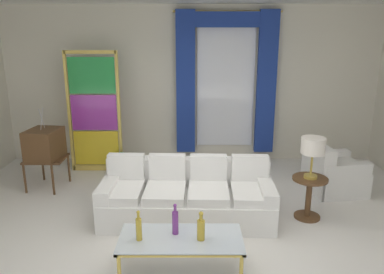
% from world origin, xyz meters
% --- Properties ---
extents(ground_plane, '(16.00, 16.00, 0.00)m').
position_xyz_m(ground_plane, '(0.00, 0.00, 0.00)').
color(ground_plane, white).
extents(wall_rear, '(8.00, 0.12, 3.00)m').
position_xyz_m(wall_rear, '(0.00, 3.06, 1.50)').
color(wall_rear, silver).
rests_on(wall_rear, ground).
extents(curtained_window, '(2.00, 0.17, 2.70)m').
position_xyz_m(curtained_window, '(0.65, 2.89, 1.74)').
color(curtained_window, white).
rests_on(curtained_window, ground).
extents(couch_white_long, '(2.37, 0.99, 0.86)m').
position_xyz_m(couch_white_long, '(-0.07, 0.48, 0.31)').
color(couch_white_long, white).
rests_on(couch_white_long, ground).
extents(coffee_table, '(1.32, 0.61, 0.41)m').
position_xyz_m(coffee_table, '(-0.12, -0.78, 0.37)').
color(coffee_table, silver).
rests_on(coffee_table, ground).
extents(bottle_blue_decanter, '(0.06, 0.06, 0.34)m').
position_xyz_m(bottle_blue_decanter, '(-0.56, -0.82, 0.55)').
color(bottle_blue_decanter, gold).
rests_on(bottle_blue_decanter, coffee_table).
extents(bottle_crystal_tall, '(0.07, 0.07, 0.35)m').
position_xyz_m(bottle_crystal_tall, '(-0.18, -0.69, 0.55)').
color(bottle_crystal_tall, '#753384').
rests_on(bottle_crystal_tall, coffee_table).
extents(bottle_amber_squat, '(0.08, 0.08, 0.32)m').
position_xyz_m(bottle_amber_squat, '(0.09, -0.82, 0.54)').
color(bottle_amber_squat, gold).
rests_on(bottle_amber_squat, coffee_table).
extents(vintage_tv, '(0.62, 0.66, 1.35)m').
position_xyz_m(vintage_tv, '(-2.40, 1.54, 0.73)').
color(vintage_tv, brown).
rests_on(vintage_tv, ground).
extents(armchair_white, '(0.92, 0.91, 0.80)m').
position_xyz_m(armchair_white, '(2.26, 1.39, 0.29)').
color(armchair_white, white).
rests_on(armchair_white, ground).
extents(stained_glass_divider, '(0.95, 0.05, 2.20)m').
position_xyz_m(stained_glass_divider, '(-1.76, 2.34, 1.06)').
color(stained_glass_divider, gold).
rests_on(stained_glass_divider, ground).
extents(peacock_figurine, '(0.44, 0.60, 0.50)m').
position_xyz_m(peacock_figurine, '(-1.28, 1.98, 0.22)').
color(peacock_figurine, beige).
rests_on(peacock_figurine, ground).
extents(round_side_table, '(0.48, 0.48, 0.59)m').
position_xyz_m(round_side_table, '(1.61, 0.46, 0.36)').
color(round_side_table, brown).
rests_on(round_side_table, ground).
extents(table_lamp_brass, '(0.32, 0.32, 0.57)m').
position_xyz_m(table_lamp_brass, '(1.61, 0.46, 1.03)').
color(table_lamp_brass, '#B29338').
rests_on(table_lamp_brass, round_side_table).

